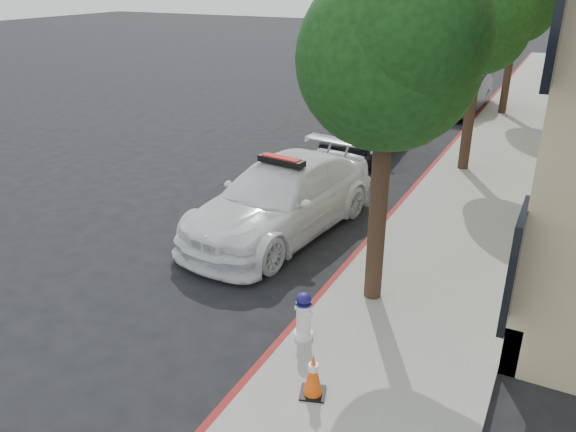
{
  "coord_description": "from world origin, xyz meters",
  "views": [
    {
      "loc": [
        5.49,
        -10.33,
        5.42
      ],
      "look_at": [
        0.84,
        -1.27,
        1.0
      ],
      "focal_mm": 35.0,
      "sensor_mm": 36.0,
      "label": 1
    }
  ],
  "objects_px": {
    "parked_car_mid": "(365,129)",
    "traffic_cone": "(313,375)",
    "police_car": "(282,198)",
    "parked_car_far": "(462,93)",
    "fire_hydrant": "(304,316)"
  },
  "relations": [
    {
      "from": "fire_hydrant",
      "to": "police_car",
      "type": "bearing_deg",
      "value": 142.08
    },
    {
      "from": "police_car",
      "to": "fire_hydrant",
      "type": "xyz_separation_m",
      "value": [
        2.29,
        -3.63,
        -0.27
      ]
    },
    {
      "from": "parked_car_mid",
      "to": "traffic_cone",
      "type": "relative_size",
      "value": 7.08
    },
    {
      "from": "parked_car_mid",
      "to": "traffic_cone",
      "type": "height_order",
      "value": "parked_car_mid"
    },
    {
      "from": "parked_car_far",
      "to": "fire_hydrant",
      "type": "xyz_separation_m",
      "value": [
        1.15,
        -17.74,
        -0.25
      ]
    },
    {
      "from": "police_car",
      "to": "parked_car_far",
      "type": "bearing_deg",
      "value": 92.67
    },
    {
      "from": "parked_car_mid",
      "to": "parked_car_far",
      "type": "height_order",
      "value": "parked_car_far"
    },
    {
      "from": "parked_car_far",
      "to": "traffic_cone",
      "type": "distance_m",
      "value": 18.94
    },
    {
      "from": "fire_hydrant",
      "to": "traffic_cone",
      "type": "relative_size",
      "value": 1.22
    },
    {
      "from": "police_car",
      "to": "parked_car_far",
      "type": "distance_m",
      "value": 14.15
    },
    {
      "from": "parked_car_far",
      "to": "traffic_cone",
      "type": "relative_size",
      "value": 7.36
    },
    {
      "from": "parked_car_mid",
      "to": "traffic_cone",
      "type": "xyz_separation_m",
      "value": [
        3.4,
        -11.35,
        -0.31
      ]
    },
    {
      "from": "police_car",
      "to": "parked_car_mid",
      "type": "relative_size",
      "value": 1.26
    },
    {
      "from": "police_car",
      "to": "traffic_cone",
      "type": "height_order",
      "value": "police_car"
    },
    {
      "from": "parked_car_mid",
      "to": "fire_hydrant",
      "type": "relative_size",
      "value": 5.82
    }
  ]
}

